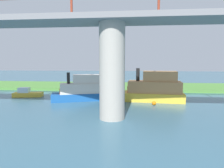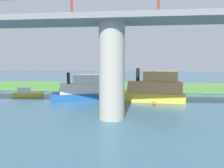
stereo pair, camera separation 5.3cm
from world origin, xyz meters
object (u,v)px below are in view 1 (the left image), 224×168
mooring_post (73,85)px  riverboat_paddlewheel (153,89)px  person_on_bank (140,84)px  bridge_pylon (112,72)px  skiff_small (27,93)px  motorboat_red (82,90)px  marker_buoy (154,103)px

mooring_post → riverboat_paddlewheel: riverboat_paddlewheel is taller
mooring_post → riverboat_paddlewheel: bearing=146.7°
person_on_bank → riverboat_paddlewheel: size_ratio=0.15×
bridge_pylon → skiff_small: (14.38, -10.22, -3.99)m
skiff_small → motorboat_red: 9.40m
person_on_bank → skiff_small: bearing=25.4°
skiff_small → marker_buoy: skiff_small is taller
skiff_small → marker_buoy: (-19.05, 3.98, -0.27)m
person_on_bank → motorboat_red: 13.33m
person_on_bank → skiff_small: (17.82, 8.45, -0.68)m
bridge_pylon → person_on_bank: bearing=-100.4°
riverboat_paddlewheel → marker_buoy: 3.06m
marker_buoy → riverboat_paddlewheel: bearing=-92.2°
skiff_small → motorboat_red: bearing=169.4°
person_on_bank → motorboat_red: motorboat_red is taller
riverboat_paddlewheel → skiff_small: size_ratio=2.00×
skiff_small → bridge_pylon: bearing=144.6°
riverboat_paddlewheel → bridge_pylon: bearing=61.9°
bridge_pylon → mooring_post: (9.48, -18.29, -3.58)m
marker_buoy → skiff_small: bearing=-11.8°
person_on_bank → skiff_small: size_ratio=0.31×
bridge_pylon → riverboat_paddlewheel: bearing=-118.1°
person_on_bank → marker_buoy: person_on_bank is taller
person_on_bank → marker_buoy: size_ratio=2.78×
mooring_post → person_on_bank: bearing=-178.3°
person_on_bank → mooring_post: (12.92, 0.38, -0.28)m
person_on_bank → skiff_small: 19.73m
motorboat_red → person_on_bank: bearing=-130.3°
bridge_pylon → marker_buoy: 8.88m
mooring_post → riverboat_paddlewheel: size_ratio=0.09×
person_on_bank → riverboat_paddlewheel: 9.82m
person_on_bank → skiff_small: person_on_bank is taller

